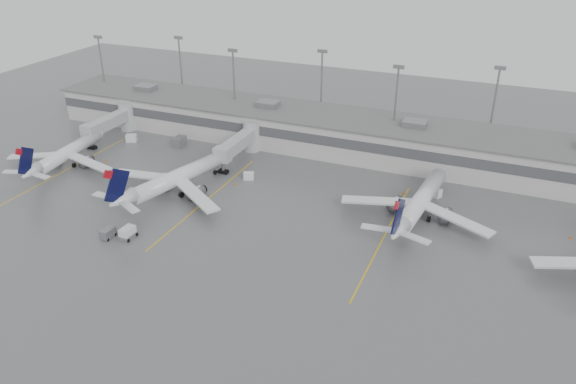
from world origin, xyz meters
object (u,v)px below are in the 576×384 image
at_px(jet_far_left, 66,153).
at_px(jet_mid_left, 175,178).
at_px(baggage_tug, 128,234).
at_px(jet_mid_right, 419,202).

bearing_deg(jet_far_left, jet_mid_left, -10.34).
distance_m(jet_mid_left, baggage_tug, 17.88).
xyz_separation_m(jet_far_left, jet_mid_right, (75.33, 6.57, 0.26)).
relative_size(jet_far_left, jet_mid_right, 0.92).
bearing_deg(jet_far_left, baggage_tug, -38.57).
bearing_deg(jet_mid_right, jet_far_left, -169.36).
bearing_deg(jet_mid_left, jet_far_left, -169.56).
bearing_deg(jet_far_left, jet_mid_right, -1.13).
relative_size(jet_far_left, baggage_tug, 8.94).
distance_m(jet_far_left, baggage_tug, 36.92).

